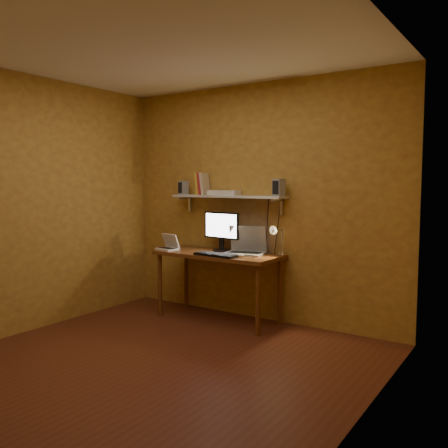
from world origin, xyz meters
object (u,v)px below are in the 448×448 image
Objects in this scene: speaker_left at (183,188)px; router at (224,193)px; netbook at (169,245)px; laptop at (246,247)px; keyboard at (216,255)px; monitor at (221,229)px; shelf_camera at (210,193)px; speaker_right at (279,188)px; desk at (218,260)px; wall_shelf at (228,197)px; desk_lamp at (277,237)px; mouse at (240,255)px.

router is at bearing 14.92° from speaker_left.
router is at bearing 39.92° from netbook.
laptop is at bearing 10.07° from speaker_left.
netbook reaches higher than keyboard.
shelf_camera is at bearing -177.07° from monitor.
speaker_right is at bearing 24.82° from netbook.
desk is at bearing 122.37° from keyboard.
wall_shelf is 0.77m from desk_lamp.
desk_lamp reaches higher than netbook.
mouse is (0.24, 0.08, 0.01)m from keyboard.
wall_shelf is (0.00, 0.19, 0.69)m from desk.
desk_lamp is at bearing -8.59° from laptop.
desk_lamp is 0.51m from speaker_right.
laptop is 0.24m from mouse.
speaker_left is at bearing 107.33° from netbook.
desk_lamp is 1.13× the size of router.
desk is 0.73m from desk_lamp.
keyboard is at bearing -47.42° from shelf_camera.
wall_shelf is at bearing 174.12° from desk_lamp.
shelf_camera is (-0.21, 0.14, 0.74)m from desk.
desk_lamp is 3.94× the size of shelf_camera.
speaker_left is (-0.60, 0.07, 0.46)m from monitor.
shelf_camera reaches higher than mouse.
monitor is 2.67× the size of speaker_right.
keyboard is 0.77m from router.
wall_shelf is at bearing 15.42° from speaker_left.
router is (0.56, 0.31, 0.60)m from netbook.
speaker_left is 0.49× the size of router.
speaker_left is 1.28m from speaker_right.
speaker_right is 0.85m from shelf_camera.
mouse is (0.06, -0.23, -0.06)m from laptop.
monitor is 1.29× the size of desk_lamp.
netbook is 0.73× the size of desk_lamp.
monitor is (-0.04, 0.13, 0.33)m from desk.
shelf_camera reaches higher than wall_shelf.
speaker_left reaches higher than desk_lamp.
desk_lamp is at bearing -1.08° from shelf_camera.
wall_shelf is 8.58× the size of speaker_left.
wall_shelf is at bearing 90.00° from desk.
desk_lamp reaches higher than laptop.
desk_lamp is at bearing 12.58° from speaker_left.
speaker_right is (1.28, -0.01, 0.01)m from speaker_left.
desk_lamp is 2.30× the size of speaker_left.
speaker_right reaches higher than mouse.
desk_lamp is 0.97m from shelf_camera.
speaker_right reaches higher than wall_shelf.
laptop is at bearing -176.64° from desk_lamp.
laptop reaches higher than mouse.
netbook is (-0.60, -0.32, -0.56)m from wall_shelf.
laptop is 0.93m from netbook.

